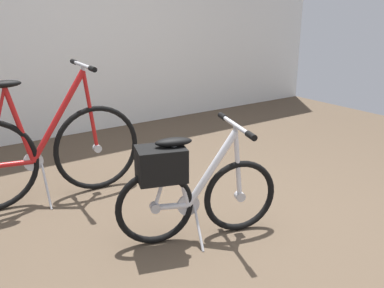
{
  "coord_description": "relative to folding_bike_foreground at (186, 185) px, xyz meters",
  "views": [
    {
      "loc": [
        -1.5,
        -1.73,
        1.39
      ],
      "look_at": [
        -0.05,
        0.35,
        0.55
      ],
      "focal_mm": 39.74,
      "sensor_mm": 36.0,
      "label": 1
    }
  ],
  "objects": [
    {
      "name": "folding_bike_foreground",
      "position": [
        0.0,
        0.0,
        0.0
      ],
      "size": [
        0.98,
        0.54,
        0.73
      ],
      "color": "black",
      "rests_on": "ground_plane"
    },
    {
      "name": "display_bike_left",
      "position": [
        -0.52,
        1.05,
        0.02
      ],
      "size": [
        1.43,
        0.53,
        1.0
      ],
      "color": "black",
      "rests_on": "ground_plane"
    },
    {
      "name": "ground_plane",
      "position": [
        0.19,
        -0.21,
        -0.36
      ],
      "size": [
        7.29,
        7.29,
        0.0
      ],
      "primitive_type": "plane",
      "color": "brown"
    }
  ]
}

